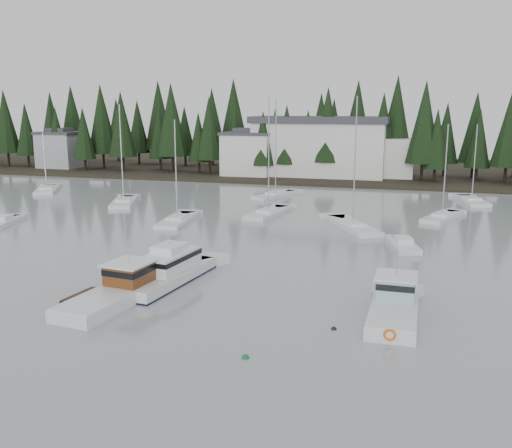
{
  "coord_description": "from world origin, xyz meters",
  "views": [
    {
      "loc": [
        13.05,
        -23.89,
        13.38
      ],
      "look_at": [
        -1.36,
        26.31,
        2.5
      ],
      "focal_mm": 40.0,
      "sensor_mm": 36.0,
      "label": 1
    }
  ],
  "objects": [
    {
      "name": "ground",
      "position": [
        0.0,
        0.0,
        0.0
      ],
      "size": [
        260.0,
        260.0,
        0.0
      ],
      "primitive_type": "plane",
      "color": "gray",
      "rests_on": "ground"
    },
    {
      "name": "far_shore_land",
      "position": [
        0.0,
        97.0,
        0.0
      ],
      "size": [
        240.0,
        54.0,
        1.0
      ],
      "primitive_type": "cube",
      "color": "black",
      "rests_on": "ground"
    },
    {
      "name": "conifer_treeline",
      "position": [
        0.0,
        86.0,
        0.0
      ],
      "size": [
        200.0,
        22.0,
        20.0
      ],
      "primitive_type": null,
      "color": "black",
      "rests_on": "ground"
    },
    {
      "name": "house_west",
      "position": [
        -18.0,
        79.0,
        4.65
      ],
      "size": [
        9.54,
        7.42,
        8.75
      ],
      "color": "silver",
      "rests_on": "ground"
    },
    {
      "name": "house_far_west",
      "position": [
        -60.0,
        81.0,
        4.4
      ],
      "size": [
        8.48,
        7.42,
        8.25
      ],
      "color": "#999EA0",
      "rests_on": "ground"
    },
    {
      "name": "harbor_inn",
      "position": [
        -2.96,
        82.34,
        5.78
      ],
      "size": [
        29.5,
        11.5,
        10.9
      ],
      "color": "silver",
      "rests_on": "ground"
    },
    {
      "name": "lobster_boat_brown",
      "position": [
        -6.74,
        9.84,
        0.54
      ],
      "size": [
        5.65,
        9.87,
        4.72
      ],
      "rotation": [
        0.0,
        0.0,
        1.45
      ],
      "color": "silver",
      "rests_on": "ground"
    },
    {
      "name": "cabin_cruiser_center",
      "position": [
        -5.16,
        14.89,
        0.67
      ],
      "size": [
        4.47,
        10.69,
        4.46
      ],
      "rotation": [
        0.0,
        0.0,
        1.45
      ],
      "color": "silver",
      "rests_on": "ground"
    },
    {
      "name": "lobster_boat_teal",
      "position": [
        12.0,
        12.1,
        0.56
      ],
      "size": [
        3.0,
        8.5,
        4.68
      ],
      "rotation": [
        0.0,
        0.0,
        1.56
      ],
      "color": "silver",
      "rests_on": "ground"
    },
    {
      "name": "sailboat_0",
      "position": [
        20.42,
        60.6,
        0.06
      ],
      "size": [
        4.66,
        8.97,
        11.4
      ],
      "rotation": [
        0.0,
        0.0,
        1.79
      ],
      "color": "silver",
      "rests_on": "ground"
    },
    {
      "name": "sailboat_2",
      "position": [
        -7.39,
        57.9,
        0.1
      ],
      "size": [
        5.6,
        9.4,
        14.95
      ],
      "rotation": [
        0.0,
        0.0,
        1.2
      ],
      "color": "silver",
      "rests_on": "ground"
    },
    {
      "name": "sailboat_3",
      "position": [
        -4.71,
        43.66,
        0.08
      ],
      "size": [
        4.14,
        9.78,
        14.95
      ],
      "rotation": [
        0.0,
        0.0,
        1.42
      ],
      "color": "silver",
      "rests_on": "ground"
    },
    {
      "name": "sailboat_4",
      "position": [
        6.28,
        38.88,
        0.08
      ],
      "size": [
        7.51,
        10.72,
        14.93
      ],
      "rotation": [
        0.0,
        0.0,
        2.06
      ],
      "color": "silver",
      "rests_on": "ground"
    },
    {
      "name": "sailboat_5",
      "position": [
        -13.81,
        36.34,
        0.06
      ],
      "size": [
        3.76,
        9.32,
        12.38
      ],
      "rotation": [
        0.0,
        0.0,
        1.68
      ],
      "color": "silver",
      "rests_on": "ground"
    },
    {
      "name": "sailboat_7",
      "position": [
        16.05,
        46.91,
        0.07
      ],
      "size": [
        5.38,
        8.68,
        11.81
      ],
      "rotation": [
        0.0,
        0.0,
        1.2
      ],
      "color": "silver",
      "rests_on": "ground"
    },
    {
      "name": "sailboat_8",
      "position": [
        -43.7,
        53.19,
        0.09
      ],
      "size": [
        6.69,
        9.1,
        14.97
      ],
      "rotation": [
        0.0,
        0.0,
        2.06
      ],
      "color": "silver",
      "rests_on": "ground"
    },
    {
      "name": "sailboat_9",
      "position": [
        -26.16,
        46.07,
        0.08
      ],
      "size": [
        5.9,
        9.57,
        14.05
      ],
      "rotation": [
        0.0,
        0.0,
        1.94
      ],
      "color": "silver",
      "rests_on": "ground"
    },
    {
      "name": "runabout_0",
      "position": [
        -32.55,
        29.72,
        0.13
      ],
      "size": [
        3.74,
        7.18,
        1.42
      ],
      "rotation": [
        0.0,
        0.0,
        1.81
      ],
      "color": "silver",
      "rests_on": "ground"
    },
    {
      "name": "runabout_1",
      "position": [
        12.03,
        30.97,
        0.13
      ],
      "size": [
        3.57,
        6.31,
        1.42
      ],
      "rotation": [
        0.0,
        0.0,
        1.81
      ],
      "color": "silver",
      "rests_on": "ground"
    },
    {
      "name": "mooring_buoy_green",
      "position": [
        4.58,
        3.5,
        0.0
      ],
      "size": [
        0.42,
        0.42,
        0.42
      ],
      "primitive_type": "sphere",
      "color": "#145933",
      "rests_on": "ground"
    },
    {
      "name": "mooring_buoy_dark",
      "position": [
        8.6,
        8.85,
        0.0
      ],
      "size": [
        0.35,
        0.35,
        0.35
      ],
      "primitive_type": "sphere",
      "color": "black",
      "rests_on": "ground"
    }
  ]
}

